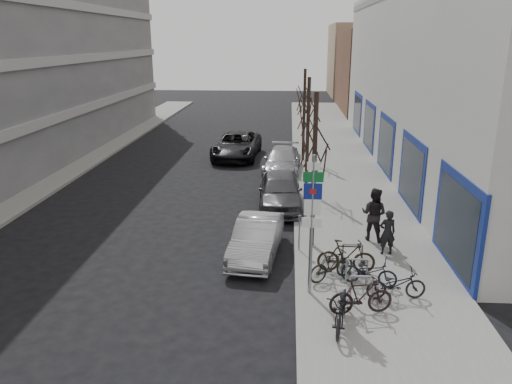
# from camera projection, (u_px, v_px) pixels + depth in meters

# --- Properties ---
(ground) EXTENTS (120.00, 120.00, 0.00)m
(ground) POSITION_uv_depth(u_px,v_px,m) (227.00, 294.00, 14.54)
(ground) COLOR black
(ground) RESTS_ON ground
(sidewalk_east) EXTENTS (5.00, 70.00, 0.15)m
(sidewalk_east) POSITION_uv_depth(u_px,v_px,m) (346.00, 193.00, 23.78)
(sidewalk_east) COLOR slate
(sidewalk_east) RESTS_ON ground
(sidewalk_west) EXTENTS (3.00, 70.00, 0.15)m
(sidewalk_west) POSITION_uv_depth(u_px,v_px,m) (31.00, 187.00, 24.75)
(sidewalk_west) COLOR slate
(sidewalk_west) RESTS_ON ground
(brick_building_far) EXTENTS (12.00, 14.00, 8.00)m
(brick_building_far) POSITION_uv_depth(u_px,v_px,m) (401.00, 71.00, 50.70)
(brick_building_far) COLOR brown
(brick_building_far) RESTS_ON ground
(tan_building_far) EXTENTS (13.00, 12.00, 9.00)m
(tan_building_far) POSITION_uv_depth(u_px,v_px,m) (381.00, 60.00, 64.83)
(tan_building_far) COLOR #937A5B
(tan_building_far) RESTS_ON ground
(highway_sign_pole) EXTENTS (0.55, 0.10, 4.20)m
(highway_sign_pole) POSITION_uv_depth(u_px,v_px,m) (312.00, 217.00, 13.66)
(highway_sign_pole) COLOR gray
(highway_sign_pole) RESTS_ON ground
(bike_rack) EXTENTS (0.66, 2.26, 0.83)m
(bike_rack) POSITION_uv_depth(u_px,v_px,m) (357.00, 268.00, 14.68)
(bike_rack) COLOR gray
(bike_rack) RESTS_ON sidewalk_east
(tree_near) EXTENTS (1.80, 1.80, 5.50)m
(tree_near) POSITION_uv_depth(u_px,v_px,m) (315.00, 134.00, 16.51)
(tree_near) COLOR black
(tree_near) RESTS_ON ground
(tree_mid) EXTENTS (1.80, 1.80, 5.50)m
(tree_mid) POSITION_uv_depth(u_px,v_px,m) (308.00, 108.00, 22.71)
(tree_mid) COLOR black
(tree_mid) RESTS_ON ground
(tree_far) EXTENTS (1.80, 1.80, 5.50)m
(tree_far) POSITION_uv_depth(u_px,v_px,m) (305.00, 93.00, 28.91)
(tree_far) COLOR black
(tree_far) RESTS_ON ground
(meter_front) EXTENTS (0.10, 0.08, 1.27)m
(meter_front) POSITION_uv_depth(u_px,v_px,m) (299.00, 229.00, 17.00)
(meter_front) COLOR gray
(meter_front) RESTS_ON sidewalk_east
(meter_mid) EXTENTS (0.10, 0.08, 1.27)m
(meter_mid) POSITION_uv_depth(u_px,v_px,m) (297.00, 184.00, 22.25)
(meter_mid) COLOR gray
(meter_mid) RESTS_ON sidewalk_east
(meter_back) EXTENTS (0.10, 0.08, 1.27)m
(meter_back) POSITION_uv_depth(u_px,v_px,m) (296.00, 157.00, 27.49)
(meter_back) COLOR gray
(meter_back) RESTS_ON sidewalk_east
(bike_near_left) EXTENTS (0.96, 2.04, 1.20)m
(bike_near_left) POSITION_uv_depth(u_px,v_px,m) (342.00, 305.00, 12.49)
(bike_near_left) COLOR black
(bike_near_left) RESTS_ON sidewalk_east
(bike_near_right) EXTENTS (1.81, 0.85, 1.06)m
(bike_near_right) POSITION_uv_depth(u_px,v_px,m) (361.00, 296.00, 13.08)
(bike_near_right) COLOR black
(bike_near_right) RESTS_ON sidewalk_east
(bike_mid_curb) EXTENTS (1.72, 0.93, 1.00)m
(bike_mid_curb) POSITION_uv_depth(u_px,v_px,m) (369.00, 269.00, 14.65)
(bike_mid_curb) COLOR black
(bike_mid_curb) RESTS_ON sidewalk_east
(bike_mid_inner) EXTENTS (1.63, 1.29, 0.99)m
(bike_mid_inner) POSITION_uv_depth(u_px,v_px,m) (332.00, 265.00, 14.96)
(bike_mid_inner) COLOR black
(bike_mid_inner) RESTS_ON sidewalk_east
(bike_far_curb) EXTENTS (1.73, 0.70, 1.03)m
(bike_far_curb) POSITION_uv_depth(u_px,v_px,m) (396.00, 282.00, 13.85)
(bike_far_curb) COLOR black
(bike_far_curb) RESTS_ON sidewalk_east
(bike_far_inner) EXTENTS (1.83, 0.61, 1.10)m
(bike_far_inner) POSITION_uv_depth(u_px,v_px,m) (346.00, 256.00, 15.43)
(bike_far_inner) COLOR black
(bike_far_inner) RESTS_ON sidewalk_east
(parked_car_front) EXTENTS (1.83, 4.15, 1.32)m
(parked_car_front) POSITION_uv_depth(u_px,v_px,m) (256.00, 238.00, 16.89)
(parked_car_front) COLOR #B2B2B7
(parked_car_front) RESTS_ON ground
(parked_car_mid) EXTENTS (2.06, 4.69, 1.57)m
(parked_car_mid) POSITION_uv_depth(u_px,v_px,m) (280.00, 191.00, 21.77)
(parked_car_mid) COLOR #4B4B50
(parked_car_mid) RESTS_ON ground
(parked_car_back) EXTENTS (2.22, 4.81, 1.36)m
(parked_car_back) POSITION_uv_depth(u_px,v_px,m) (282.00, 161.00, 27.56)
(parked_car_back) COLOR #98989D
(parked_car_back) RESTS_ON ground
(lane_car) EXTENTS (2.91, 5.81, 1.58)m
(lane_car) POSITION_uv_depth(u_px,v_px,m) (237.00, 145.00, 31.11)
(lane_car) COLOR black
(lane_car) RESTS_ON ground
(pedestrian_near) EXTENTS (0.62, 0.46, 1.55)m
(pedestrian_near) POSITION_uv_depth(u_px,v_px,m) (387.00, 232.00, 16.70)
(pedestrian_near) COLOR black
(pedestrian_near) RESTS_ON sidewalk_east
(pedestrian_far) EXTENTS (0.87, 0.79, 1.97)m
(pedestrian_far) POSITION_uv_depth(u_px,v_px,m) (374.00, 214.00, 17.85)
(pedestrian_far) COLOR black
(pedestrian_far) RESTS_ON sidewalk_east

